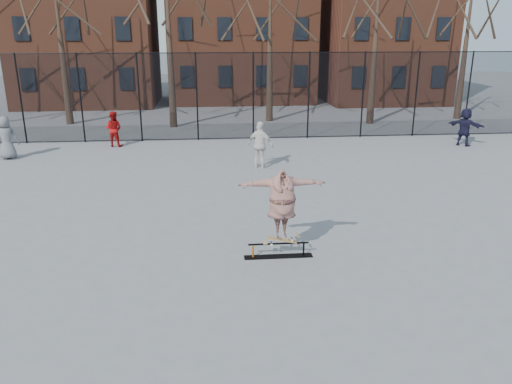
{
  "coord_description": "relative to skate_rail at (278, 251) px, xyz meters",
  "views": [
    {
      "loc": [
        -0.81,
        -10.23,
        4.95
      ],
      "look_at": [
        0.27,
        1.5,
        1.1
      ],
      "focal_mm": 35.0,
      "sensor_mm": 36.0,
      "label": 1
    }
  ],
  "objects": [
    {
      "name": "ground",
      "position": [
        -0.65,
        -0.07,
        -0.13
      ],
      "size": [
        100.0,
        100.0,
        0.0
      ],
      "primitive_type": "plane",
      "color": "slate"
    },
    {
      "name": "bystander_navy",
      "position": [
        9.78,
        10.65,
        0.71
      ],
      "size": [
        1.46,
        1.45,
        1.68
      ],
      "primitive_type": "imported",
      "rotation": [
        0.0,
        0.0,
        2.36
      ],
      "color": "black",
      "rests_on": "ground"
    },
    {
      "name": "rowhouses",
      "position": [
        0.07,
        25.93,
        5.93
      ],
      "size": [
        29.0,
        7.0,
        13.0
      ],
      "color": "brown",
      "rests_on": "ground"
    },
    {
      "name": "skater",
      "position": [
        0.07,
        0.0,
        1.09
      ],
      "size": [
        1.96,
        0.59,
        1.58
      ],
      "primitive_type": "imported",
      "rotation": [
        0.0,
        0.0,
        0.03
      ],
      "color": "#52388E",
      "rests_on": "skateboard"
    },
    {
      "name": "bystander_white",
      "position": [
        0.36,
        7.7,
        0.74
      ],
      "size": [
        1.1,
        0.89,
        1.75
      ],
      "primitive_type": "imported",
      "rotation": [
        0.0,
        0.0,
        2.61
      ],
      "color": "silver",
      "rests_on": "ground"
    },
    {
      "name": "bystander_red",
      "position": [
        -5.72,
        11.93,
        0.64
      ],
      "size": [
        0.88,
        0.75,
        1.56
      ],
      "primitive_type": "imported",
      "rotation": [
        0.0,
        0.0,
        2.9
      ],
      "color": "#9B0D0D",
      "rests_on": "ground"
    },
    {
      "name": "skate_rail",
      "position": [
        0.0,
        0.0,
        0.0
      ],
      "size": [
        1.57,
        0.24,
        0.35
      ],
      "color": "black",
      "rests_on": "ground"
    },
    {
      "name": "bystander_grey",
      "position": [
        -9.55,
        10.0,
        0.73
      ],
      "size": [
        0.9,
        0.65,
        1.72
      ],
      "primitive_type": "imported",
      "rotation": [
        0.0,
        0.0,
        3.27
      ],
      "color": "slate",
      "rests_on": "ground"
    },
    {
      "name": "fence",
      "position": [
        -0.66,
        12.93,
        1.92
      ],
      "size": [
        34.03,
        0.07,
        4.0
      ],
      "color": "black",
      "rests_on": "ground"
    },
    {
      "name": "skateboard",
      "position": [
        0.07,
        0.0,
        0.25
      ],
      "size": [
        0.74,
        0.18,
        0.09
      ],
      "primitive_type": null,
      "color": "olive",
      "rests_on": "skate_rail"
    }
  ]
}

